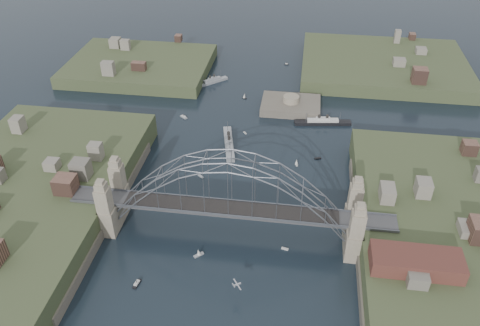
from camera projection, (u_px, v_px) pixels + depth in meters
name	position (u px, v px, depth m)	size (l,w,h in m)	color
ground	(230.00, 232.00, 129.50)	(500.00, 500.00, 0.00)	black
bridge	(230.00, 196.00, 122.37)	(84.00, 13.80, 24.60)	#444446
shore_west	(27.00, 207.00, 134.96)	(50.50, 90.00, 12.00)	#3C4828
shore_east	(456.00, 249.00, 121.75)	(50.50, 90.00, 12.00)	#3C4828
headland_nw	(140.00, 70.00, 212.29)	(60.00, 45.00, 9.00)	#3C4828
headland_ne	(383.00, 69.00, 212.17)	(70.00, 55.00, 9.50)	#3C4828
fort_island	(290.00, 110.00, 184.86)	(22.00, 16.00, 9.40)	#5A5246
wharf_shed	(416.00, 262.00, 107.34)	(20.00, 8.00, 4.00)	#592D26
naval_cruiser_near	(229.00, 143.00, 163.43)	(7.08, 20.40, 6.09)	#999EA2
naval_cruiser_far	(212.00, 81.00, 202.37)	(11.87, 11.22, 4.85)	#999EA2
ocean_liner	(323.00, 122.00, 175.05)	(20.49, 5.49, 4.98)	black
aeroplane	(236.00, 285.00, 108.98)	(2.34, 3.14, 0.53)	silver
small_boat_a	(201.00, 176.00, 149.45)	(2.12, 1.92, 0.45)	silver
small_boat_b	(297.00, 162.00, 154.12)	(1.27, 1.84, 2.38)	silver
small_boat_c	(199.00, 253.00, 122.10)	(2.59, 2.51, 2.38)	silver
small_boat_d	(318.00, 158.00, 157.41)	(2.35, 1.50, 0.45)	silver
small_boat_e	(184.00, 117.00, 179.09)	(3.09, 2.76, 1.43)	silver
small_boat_f	(245.00, 133.00, 170.15)	(1.38, 1.48, 0.45)	silver
small_boat_h	(244.00, 96.00, 190.99)	(1.81, 1.54, 2.38)	silver
small_boat_i	(364.00, 219.00, 133.50)	(1.58, 2.20, 0.45)	silver
small_boat_j	(137.00, 284.00, 114.77)	(1.51, 3.05, 1.43)	silver
small_boat_k	(286.00, 64.00, 217.69)	(1.90, 0.79, 1.43)	silver
small_boat_l	(113.00, 151.00, 159.98)	(2.39, 2.74, 2.38)	silver
small_boat_m	(285.00, 249.00, 124.26)	(1.88, 0.99, 0.45)	silver
small_boat_n	(346.00, 94.00, 194.45)	(3.19, 1.56, 0.45)	silver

